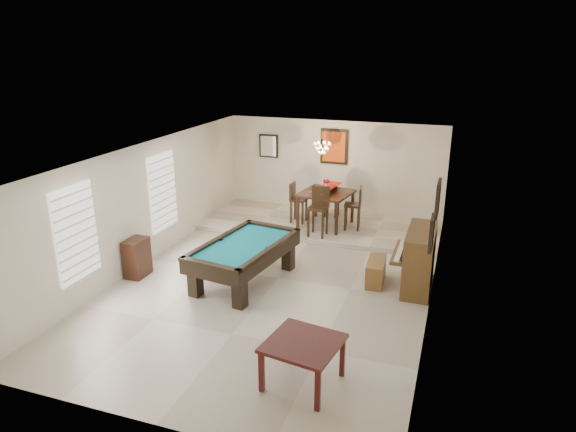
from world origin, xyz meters
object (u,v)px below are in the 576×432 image
Objects in this scene: flower_vase at (326,183)px; dining_chair_north at (332,198)px; pool_table at (244,263)px; square_table at (303,363)px; dining_table at (326,207)px; apothecary_chest at (137,258)px; upright_piano at (412,258)px; piano_bench at (376,271)px; dining_chair_west at (299,203)px; chandelier at (322,144)px; dining_chair_south at (318,212)px; dining_chair_east at (353,208)px.

flower_vase reaches higher than dining_chair_north.
pool_table is at bearing -102.20° from flower_vase.
square_table is at bearing 102.66° from dining_chair_north.
pool_table is 3.55m from dining_table.
apothecary_chest is (-4.27, 2.27, 0.06)m from square_table.
upright_piano is 1.66× the size of piano_bench.
square_table is 7.11m from dining_chair_north.
chandelier is (0.57, 0.08, 1.56)m from dining_chair_west.
square_table is at bearing -77.87° from dining_table.
apothecary_chest is 1.33× the size of chandelier.
apothecary_chest is at bearing -131.23° from dining_chair_south.
piano_bench is (0.42, 3.55, -0.10)m from square_table.
upright_piano is at bearing 26.12° from dining_chair_east.
chandelier reaches higher than dining_chair_south.
dining_chair_south is (0.02, -0.79, -0.51)m from flower_vase.
piano_bench is 1.07× the size of apothecary_chest.
dining_table is 1.15× the size of dining_chair_west.
dining_chair_north reaches higher than apothecary_chest.
dining_chair_east reaches higher than dining_table.
dining_chair_east is at bearing -9.27° from chandelier.
dining_chair_east is at bearing 111.93° from piano_bench.
piano_bench is 0.79× the size of dining_chair_east.
flower_vase is 0.21× the size of dining_chair_west.
dining_table is at bearing -101.76° from dining_chair_east.
chandelier reaches higher than flower_vase.
flower_vase is 0.22× the size of dining_chair_north.
pool_table is 2.99× the size of apothecary_chest.
apothecary_chest is 4.53m from dining_chair_west.
chandelier reaches higher than square_table.
dining_table is at bearing 0.00° from flower_vase.
pool_table is 2.63m from piano_bench.
dining_chair_north is (0.71, 4.24, 0.22)m from pool_table.
square_table is at bearing -76.72° from chandelier.
square_table is 6.40m from flower_vase.
pool_table is 10.90× the size of flower_vase.
flower_vase is at bearing 0.00° from dining_table.
apothecary_chest reaches higher than pool_table.
dining_chair_west is at bearing 108.29° from square_table.
pool_table is 1.68× the size of upright_piano.
square_table is 0.93× the size of dining_chair_west.
piano_bench is (-0.68, -0.05, -0.36)m from upright_piano.
piano_bench is at bearing -175.86° from upright_piano.
piano_bench is 3.20m from dining_table.
chandelier is at bearing 133.80° from upright_piano.
dining_chair_north is at bearing 92.57° from flower_vase.
apothecary_chest is 4.32m from dining_chair_south.
pool_table is 3.98× the size of chandelier.
flower_vase reaches higher than dining_chair_west.
chandelier reaches higher than upright_piano.
pool_table is 2.20× the size of dining_chair_east.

